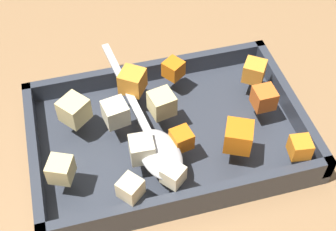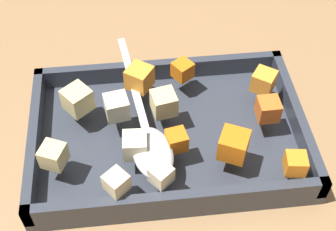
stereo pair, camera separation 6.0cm
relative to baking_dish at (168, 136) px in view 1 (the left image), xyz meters
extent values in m
plane|color=#936D47|center=(-0.01, -0.02, -0.01)|extent=(4.00, 4.00, 0.00)
cube|color=#333842|center=(0.00, 0.00, -0.01)|extent=(0.36, 0.23, 0.01)
cube|color=#333842|center=(0.00, -0.11, 0.02)|extent=(0.36, 0.01, 0.03)
cube|color=#333842|center=(0.00, 0.11, 0.02)|extent=(0.36, 0.01, 0.03)
cube|color=#333842|center=(-0.17, 0.00, 0.02)|extent=(0.01, 0.23, 0.03)
cube|color=#333842|center=(0.17, 0.00, 0.02)|extent=(0.01, 0.23, 0.03)
cube|color=orange|center=(-0.03, -0.08, 0.04)|extent=(0.03, 0.03, 0.02)
cube|color=orange|center=(-0.01, 0.04, 0.04)|extent=(0.03, 0.03, 0.02)
cube|color=orange|center=(-0.14, 0.09, 0.04)|extent=(0.03, 0.03, 0.02)
cube|color=orange|center=(-0.07, 0.06, 0.05)|extent=(0.04, 0.04, 0.03)
cube|color=orange|center=(-0.13, -0.04, 0.05)|extent=(0.04, 0.04, 0.03)
cube|color=orange|center=(-0.13, 0.01, 0.05)|extent=(0.03, 0.03, 0.03)
cube|color=orange|center=(0.03, -0.07, 0.05)|extent=(0.04, 0.04, 0.03)
cube|color=#E0CC89|center=(0.00, -0.02, 0.05)|extent=(0.04, 0.04, 0.03)
cube|color=beige|center=(0.02, 0.09, 0.04)|extent=(0.03, 0.03, 0.02)
cube|color=beige|center=(0.07, 0.09, 0.04)|extent=(0.03, 0.03, 0.02)
cube|color=beige|center=(0.06, -0.02, 0.05)|extent=(0.03, 0.03, 0.03)
cube|color=beige|center=(0.04, 0.05, 0.05)|extent=(0.03, 0.03, 0.03)
cube|color=#E0CC89|center=(0.11, -0.03, 0.05)|extent=(0.04, 0.04, 0.03)
cube|color=#E0CC89|center=(0.14, 0.05, 0.05)|extent=(0.04, 0.04, 0.03)
ellipsoid|color=silver|center=(0.02, 0.06, 0.04)|extent=(0.06, 0.08, 0.02)
cube|color=silver|center=(0.04, -0.07, 0.03)|extent=(0.03, 0.18, 0.01)
camera|label=1|loc=(0.10, 0.38, 0.50)|focal=50.38mm
camera|label=2|loc=(0.04, 0.39, 0.50)|focal=50.38mm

